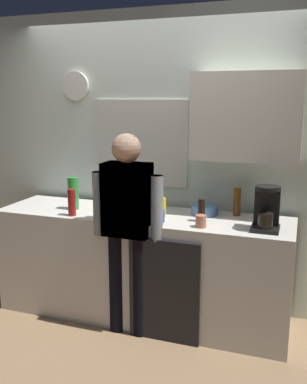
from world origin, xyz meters
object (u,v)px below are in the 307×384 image
(storage_canister, at_px, (119,208))
(person_guest, at_px, (127,219))
(bottle_olive_oil, at_px, (143,200))
(bottle_dark_sauce, at_px, (202,210))
(coffee_maker, at_px, (267,210))
(bottle_clear_soda, at_px, (73,193))
(mixing_bowl, at_px, (205,210))
(cup_terracotta_mug, at_px, (201,221))
(cup_blue_mug, at_px, (159,216))
(bottle_red_vinegar, at_px, (72,202))
(person_at_sink, at_px, (127,219))
(bottle_green_wine, at_px, (150,194))
(bottle_amber_beer, at_px, (237,202))
(potted_plant, at_px, (112,193))
(dish_soap, at_px, (162,207))

(storage_canister, relative_size, person_guest, 0.11)
(bottle_olive_oil, xyz_separation_m, storage_canister, (-0.15, -0.16, -0.04))
(person_guest, bearing_deg, bottle_olive_oil, -101.65)
(bottle_dark_sauce, bearing_deg, coffee_maker, -5.82)
(bottle_clear_soda, distance_m, mixing_bowl, 1.13)
(cup_terracotta_mug, distance_m, cup_blue_mug, 0.34)
(coffee_maker, bearing_deg, bottle_clear_soda, 177.97)
(bottle_red_vinegar, distance_m, person_at_sink, 0.53)
(bottle_green_wine, bearing_deg, coffee_maker, -11.89)
(coffee_maker, xyz_separation_m, cup_terracotta_mug, (-0.46, -0.10, -0.10))
(person_at_sink, bearing_deg, person_guest, 0.00)
(cup_terracotta_mug, bearing_deg, bottle_red_vinegar, -178.40)
(bottle_amber_beer, height_order, cup_terracotta_mug, bottle_amber_beer)
(bottle_amber_beer, relative_size, bottle_olive_oil, 0.92)
(bottle_green_wine, bearing_deg, bottle_red_vinegar, -149.06)
(coffee_maker, bearing_deg, mixing_bowl, 152.95)
(coffee_maker, relative_size, potted_plant, 1.43)
(bottle_clear_soda, xyz_separation_m, bottle_amber_beer, (1.36, 0.26, -0.03))
(bottle_amber_beer, height_order, person_at_sink, person_at_sink)
(bottle_clear_soda, distance_m, dish_soap, 0.80)
(bottle_green_wine, height_order, bottle_olive_oil, bottle_green_wine)
(bottle_amber_beer, distance_m, bottle_red_vinegar, 1.35)
(bottle_clear_soda, xyz_separation_m, person_at_sink, (0.61, -0.26, -0.10))
(bottle_green_wine, relative_size, bottle_amber_beer, 1.30)
(bottle_clear_soda, bearing_deg, person_at_sink, -23.05)
(mixing_bowl, height_order, storage_canister, storage_canister)
(bottle_red_vinegar, bearing_deg, potted_plant, 60.74)
(bottle_olive_oil, xyz_separation_m, mixing_bowl, (0.47, 0.18, -0.08))
(coffee_maker, xyz_separation_m, bottle_clear_soda, (-1.62, 0.06, -0.01))
(person_guest, bearing_deg, cup_terracotta_mug, -176.07)
(storage_canister, bearing_deg, person_at_sink, -45.43)
(bottle_red_vinegar, bearing_deg, person_at_sink, -7.83)
(bottle_clear_soda, relative_size, storage_canister, 1.65)
(cup_blue_mug, xyz_separation_m, dish_soap, (-0.03, 0.17, 0.03))
(bottle_clear_soda, distance_m, potted_plant, 0.34)
(cup_blue_mug, distance_m, dish_soap, 0.17)
(person_at_sink, bearing_deg, dish_soap, 51.08)
(bottle_clear_soda, bearing_deg, bottle_red_vinegar, -64.14)
(bottle_green_wine, xyz_separation_m, potted_plant, (-0.36, 0.02, -0.02))
(cup_blue_mug, height_order, storage_canister, storage_canister)
(bottle_clear_soda, xyz_separation_m, cup_terracotta_mug, (1.16, -0.16, -0.09))
(mixing_bowl, distance_m, person_guest, 0.68)
(cup_terracotta_mug, xyz_separation_m, storage_canister, (-0.67, 0.02, 0.04))
(cup_blue_mug, bearing_deg, potted_plant, 151.27)
(bottle_red_vinegar, distance_m, potted_plant, 0.41)
(mixing_bowl, bearing_deg, cup_terracotta_mug, -81.97)
(bottle_dark_sauce, xyz_separation_m, cup_terracotta_mug, (0.03, -0.15, -0.04))
(dish_soap, relative_size, storage_canister, 1.06)
(person_at_sink, bearing_deg, cup_terracotta_mug, 2.63)
(mixing_bowl, distance_m, potted_plant, 0.83)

